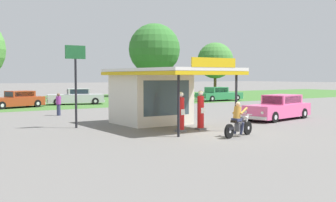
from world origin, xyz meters
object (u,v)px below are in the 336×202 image
at_px(featured_classic_sedan, 279,108).
at_px(bystander_standing_back_lot, 124,102).
at_px(parked_car_back_row_far_right, 16,100).
at_px(parked_car_back_row_far_left, 219,95).
at_px(gas_pump_nearside, 181,113).
at_px(parked_car_back_row_right, 76,97).
at_px(gas_pump_offside, 201,112).
at_px(bystander_leaning_by_kiosk, 59,104).
at_px(motorcycle_with_rider, 238,122).
at_px(parked_car_second_row_spare, 144,96).
at_px(roadside_pole_sign, 76,71).

xyz_separation_m(featured_classic_sedan, bystander_standing_back_lot, (-5.98, 9.46, 0.08)).
height_order(parked_car_back_row_far_right, parked_car_back_row_far_left, parked_car_back_row_far_left).
bearing_deg(gas_pump_nearside, parked_car_back_row_right, 81.85).
bearing_deg(bystander_standing_back_lot, gas_pump_nearside, -103.27).
xyz_separation_m(gas_pump_offside, parked_car_back_row_far_right, (-4.04, 20.64, -0.24)).
relative_size(gas_pump_nearside, parked_car_back_row_far_left, 0.35).
height_order(featured_classic_sedan, bystander_leaning_by_kiosk, featured_classic_sedan).
distance_m(motorcycle_with_rider, parked_car_back_row_right, 24.78).
height_order(gas_pump_offside, parked_car_back_row_far_left, gas_pump_offside).
bearing_deg(gas_pump_nearside, parked_car_back_row_far_left, 45.25).
bearing_deg(parked_car_back_row_right, bystander_standing_back_lot, -93.05).
height_order(parked_car_second_row_spare, parked_car_back_row_far_right, parked_car_second_row_spare).
bearing_deg(bystander_leaning_by_kiosk, parked_car_second_row_spare, 37.64).
xyz_separation_m(parked_car_second_row_spare, roadside_pole_sign, (-14.23, -17.10, 2.32)).
bearing_deg(parked_car_back_row_far_right, featured_classic_sedan, -59.68).
relative_size(bystander_standing_back_lot, roadside_pole_sign, 0.35).
height_order(gas_pump_nearside, bystander_standing_back_lot, gas_pump_nearside).
bearing_deg(gas_pump_nearside, roadside_pole_sign, 131.57).
distance_m(gas_pump_offside, bystander_standing_back_lot, 10.83).
relative_size(featured_classic_sedan, parked_car_back_row_right, 0.99).
bearing_deg(parked_car_second_row_spare, motorcycle_with_rider, -111.08).
distance_m(featured_classic_sedan, parked_car_back_row_far_right, 22.41).
bearing_deg(motorcycle_with_rider, gas_pump_offside, 88.10).
distance_m(parked_car_back_row_right, bystander_standing_back_lot, 11.10).
height_order(featured_classic_sedan, parked_car_second_row_spare, featured_classic_sedan).
height_order(parked_car_second_row_spare, parked_car_back_row_right, parked_car_back_row_right).
height_order(motorcycle_with_rider, parked_car_second_row_spare, motorcycle_with_rider).
bearing_deg(featured_classic_sedan, bystander_standing_back_lot, 122.30).
bearing_deg(parked_car_back_row_far_left, parked_car_back_row_right, 168.44).
xyz_separation_m(gas_pump_nearside, parked_car_back_row_far_left, (18.52, 18.69, -0.22)).
distance_m(motorcycle_with_rider, bystander_standing_back_lot, 13.68).
distance_m(gas_pump_offside, motorcycle_with_rider, 2.87).
xyz_separation_m(gas_pump_nearside, bystander_leaning_by_kiosk, (-2.16, 11.60, -0.09)).
height_order(featured_classic_sedan, parked_car_back_row_right, featured_classic_sedan).
distance_m(gas_pump_offside, bystander_leaning_by_kiosk, 12.08).
distance_m(motorcycle_with_rider, bystander_leaning_by_kiosk, 14.83).
bearing_deg(bystander_leaning_by_kiosk, parked_car_back_row_far_right, 94.04).
bearing_deg(gas_pump_nearside, motorcycle_with_rider, -68.18).
relative_size(parked_car_back_row_far_right, bystander_standing_back_lot, 3.45).
bearing_deg(bystander_leaning_by_kiosk, motorcycle_with_rider, -77.13).
distance_m(parked_car_back_row_far_right, bystander_leaning_by_kiosk, 9.06).
bearing_deg(roadside_pole_sign, bystander_leaning_by_kiosk, 77.70).
height_order(parked_car_back_row_right, bystander_standing_back_lot, parked_car_back_row_right).
relative_size(gas_pump_offside, featured_classic_sedan, 0.36).
bearing_deg(parked_car_second_row_spare, featured_classic_sedan, -95.58).
distance_m(parked_car_back_row_far_left, bystander_leaning_by_kiosk, 21.86).
relative_size(parked_car_second_row_spare, bystander_leaning_by_kiosk, 3.69).
relative_size(motorcycle_with_rider, parked_car_second_row_spare, 0.38).
distance_m(gas_pump_nearside, gas_pump_offside, 1.24).
height_order(gas_pump_offside, motorcycle_with_rider, gas_pump_offside).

